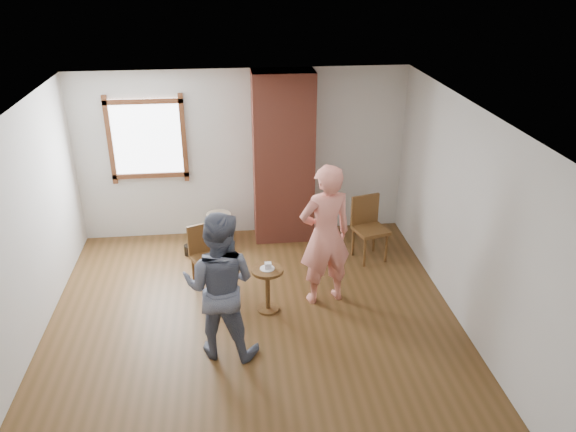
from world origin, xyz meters
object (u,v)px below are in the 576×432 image
(dining_chair_right, at_px, (368,224))
(man, at_px, (220,286))
(side_table, at_px, (268,282))
(dining_chair_left, at_px, (206,253))
(person_pink, at_px, (325,235))
(stoneware_crock, at_px, (219,228))

(dining_chair_right, height_order, man, man)
(side_table, height_order, man, man)
(dining_chair_left, bearing_deg, man, -105.03)
(dining_chair_left, xyz_separation_m, man, (0.20, -1.41, 0.37))
(side_table, bearing_deg, dining_chair_right, 38.07)
(dining_chair_left, distance_m, person_pink, 1.64)
(side_table, xyz_separation_m, person_pink, (0.74, 0.17, 0.53))
(man, relative_size, person_pink, 0.92)
(dining_chair_left, bearing_deg, dining_chair_right, -9.77)
(dining_chair_right, distance_m, person_pink, 1.40)
(stoneware_crock, bearing_deg, dining_chair_left, -97.61)
(dining_chair_right, relative_size, person_pink, 0.50)
(side_table, distance_m, man, 1.03)
(man, bearing_deg, dining_chair_right, -121.47)
(dining_chair_left, height_order, man, man)
(man, bearing_deg, stoneware_crock, -73.34)
(dining_chair_left, height_order, dining_chair_right, dining_chair_right)
(side_table, bearing_deg, person_pink, 12.70)
(dining_chair_right, xyz_separation_m, person_pink, (-0.82, -1.06, 0.41))
(side_table, bearing_deg, dining_chair_left, 138.21)
(person_pink, bearing_deg, stoneware_crock, -64.99)
(side_table, bearing_deg, stoneware_crock, 107.61)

